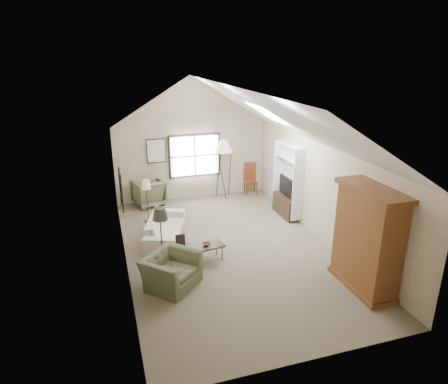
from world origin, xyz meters
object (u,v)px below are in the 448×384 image
object	(u,v)px
side_chair	(251,179)
sofa	(165,227)
armchair_near	(171,271)
armchair_far	(149,193)
armoire	(367,239)
side_table	(181,256)
coffee_table	(206,253)

from	to	relation	value
side_chair	sofa	bearing A→B (deg)	-133.95
armchair_near	armchair_far	world-z (taller)	armchair_far
armoire	side_table	size ratio (longest dim) A/B	4.23
armchair_far	armoire	bearing A→B (deg)	105.51
coffee_table	side_chair	bearing A→B (deg)	56.72
armoire	armchair_near	size ratio (longest dim) A/B	2.03
armoire	coffee_table	size ratio (longest dim) A/B	2.70
side_table	armchair_near	bearing A→B (deg)	-116.43
armoire	side_table	xyz separation A→B (m)	(-3.48, 1.96, -0.84)
armoire	side_chair	world-z (taller)	armoire
sofa	side_table	world-z (taller)	sofa
armoire	armchair_near	xyz separation A→B (m)	(-3.84, 1.23, -0.75)
armchair_near	side_table	size ratio (longest dim) A/B	2.09
coffee_table	side_table	bearing A→B (deg)	-174.38
sofa	side_table	bearing A→B (deg)	-157.48
armoire	sofa	xyz separation A→B (m)	(-3.58, 3.56, -0.80)
coffee_table	side_chair	world-z (taller)	side_chair
sofa	coffee_table	xyz separation A→B (m)	(0.72, -1.54, -0.09)
armchair_far	side_table	world-z (taller)	armchair_far
sofa	armchair_near	distance (m)	2.34
armoire	armchair_far	xyz separation A→B (m)	(-3.68, 6.10, -0.68)
sofa	armchair_far	xyz separation A→B (m)	(-0.10, 2.54, 0.11)
armchair_far	side_chair	size ratio (longest dim) A/B	0.85
coffee_table	armchair_far	bearing A→B (deg)	101.31
armoire	armchair_far	bearing A→B (deg)	121.10
sofa	side_table	distance (m)	1.60
side_table	side_chair	size ratio (longest dim) A/B	0.48
armchair_far	coffee_table	world-z (taller)	armchair_far
side_chair	armchair_near	bearing A→B (deg)	-117.69
sofa	armchair_near	world-z (taller)	armchair_near
side_table	side_chair	xyz separation A→B (m)	(3.30, 4.14, 0.28)
armoire	coffee_table	xyz separation A→B (m)	(-2.86, 2.02, -0.89)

